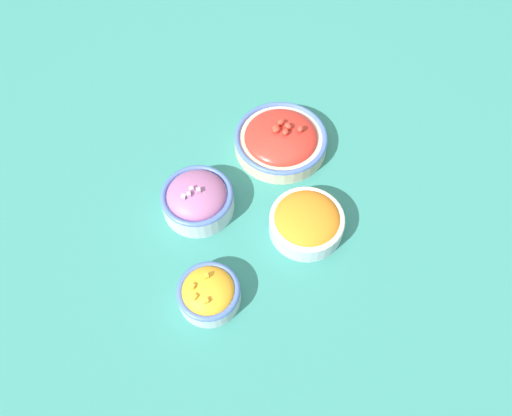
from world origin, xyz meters
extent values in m
plane|color=#337F75|center=(0.00, 0.00, 0.00)|extent=(3.00, 3.00, 0.00)
cylinder|color=#B2C1CC|center=(0.04, -0.10, 0.02)|extent=(0.15, 0.15, 0.04)
torus|color=silver|center=(0.04, -0.10, 0.04)|extent=(0.15, 0.15, 0.01)
ellipsoid|color=orange|center=(0.04, -0.10, 0.04)|extent=(0.13, 0.13, 0.05)
cylinder|color=#B2C1CC|center=(-0.20, -0.06, 0.02)|extent=(0.12, 0.12, 0.04)
torus|color=#4766B7|center=(-0.20, -0.06, 0.04)|extent=(0.12, 0.12, 0.01)
ellipsoid|color=orange|center=(-0.20, -0.06, 0.04)|extent=(0.10, 0.10, 0.05)
cube|color=#F4A828|center=(-0.22, -0.04, 0.06)|extent=(0.01, 0.01, 0.01)
cube|color=#F4A828|center=(-0.22, -0.08, 0.06)|extent=(0.01, 0.01, 0.01)
cube|color=#F4A828|center=(-0.19, -0.04, 0.06)|extent=(0.01, 0.01, 0.01)
cube|color=#F4A828|center=(-0.23, -0.06, 0.06)|extent=(0.01, 0.01, 0.01)
cylinder|color=#B2C1CC|center=(-0.07, 0.10, 0.02)|extent=(0.15, 0.15, 0.05)
torus|color=#4766B7|center=(-0.07, 0.10, 0.05)|extent=(0.15, 0.15, 0.01)
ellipsoid|color=#9E5B8E|center=(-0.07, 0.10, 0.05)|extent=(0.13, 0.13, 0.05)
cube|color=#C699C1|center=(-0.07, 0.09, 0.08)|extent=(0.01, 0.01, 0.01)
cube|color=#C699C1|center=(-0.09, 0.10, 0.08)|extent=(0.01, 0.01, 0.01)
cube|color=#C699C1|center=(-0.10, 0.11, 0.08)|extent=(0.01, 0.01, 0.01)
cube|color=#C699C1|center=(-0.08, 0.11, 0.08)|extent=(0.01, 0.01, 0.01)
cylinder|color=beige|center=(0.17, 0.08, 0.02)|extent=(0.21, 0.21, 0.04)
torus|color=#4766B7|center=(0.17, 0.08, 0.04)|extent=(0.21, 0.21, 0.01)
ellipsoid|color=red|center=(0.17, 0.08, 0.04)|extent=(0.17, 0.17, 0.05)
ellipsoid|color=red|center=(0.20, 0.05, 0.06)|extent=(0.02, 0.02, 0.01)
ellipsoid|color=red|center=(0.19, 0.08, 0.07)|extent=(0.02, 0.02, 0.01)
ellipsoid|color=red|center=(0.17, 0.07, 0.07)|extent=(0.02, 0.02, 0.01)
ellipsoid|color=red|center=(0.16, 0.09, 0.07)|extent=(0.02, 0.02, 0.01)
ellipsoid|color=red|center=(0.19, 0.09, 0.07)|extent=(0.02, 0.02, 0.01)
ellipsoid|color=red|center=(0.17, 0.09, 0.07)|extent=(0.02, 0.02, 0.01)
camera|label=1|loc=(-0.40, -0.36, 0.91)|focal=35.00mm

